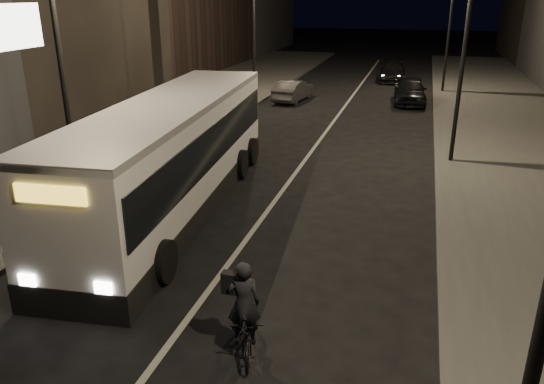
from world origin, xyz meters
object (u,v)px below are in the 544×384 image
Objects in this scene: car_near at (410,90)px; streetlight_left_far at (258,9)px; streetlight_left_near at (64,30)px; car_far at (393,72)px; cyclist_on_bicycle at (247,323)px; city_bus at (173,151)px; streetlight_right_far at (447,8)px; streetlight_right_mid at (460,21)px; car_mid at (293,90)px.

streetlight_left_far is at bearing -171.80° from car_near.
streetlight_left_near is 29.56m from car_far.
city_bus is at bearing 106.99° from cyclist_on_bicycle.
streetlight_left_near reaches higher than car_near.
car_near is (-1.73, -4.13, -4.58)m from streetlight_right_far.
streetlight_left_near is (-10.66, -24.00, 0.00)m from streetlight_right_far.
streetlight_right_far is 0.64× the size of city_bus.
streetlight_right_mid is 2.07× the size of car_mid.
car_far is at bearing 74.81° from city_bus.
streetlight_left_near is 4.44m from city_bus.
car_mid is 10.94m from car_far.
car_far is at bearing 75.32° from streetlight_left_near.
streetlight_right_far is at bearing 29.36° from streetlight_left_far.
streetlight_right_far reaches higher than city_bus.
streetlight_left_far is at bearing -150.64° from streetlight_right_far.
streetlight_left_far is (-10.66, 10.00, 0.00)m from streetlight_right_mid.
streetlight_left_far is at bearing 26.84° from car_mid.
streetlight_right_far is (0.00, 16.00, 0.00)m from streetlight_right_mid.
car_far is at bearing 99.17° from streetlight_right_mid.
streetlight_right_mid is 1.00× the size of streetlight_left_far.
cyclist_on_bicycle is at bearing -106.08° from streetlight_right_mid.
car_mid is (-6.93, -1.15, -0.13)m from car_near.
streetlight_right_mid reaches higher than city_bus.
cyclist_on_bicycle is (-3.80, -29.19, -4.70)m from streetlight_right_far.
streetlight_left_far is 5.17m from car_mid.
streetlight_right_far is 24.65m from city_bus.
car_far is (-3.27, 20.24, -4.68)m from streetlight_right_mid.
streetlight_right_far is 1.00× the size of streetlight_left_near.
streetlight_right_far is 11.19m from car_mid.
car_near is at bearing 98.30° from streetlight_right_mid.
streetlight_right_mid reaches higher than car_far.
streetlight_right_mid is at bearing 55.77° from cyclist_on_bicycle.
city_bus is 19.96m from car_near.
streetlight_left_far is 13.47m from car_far.
streetlight_right_mid is 1.00× the size of streetlight_left_near.
streetlight_right_mid reaches higher than car_near.
car_mid is at bearing -148.63° from streetlight_right_far.
streetlight_left_near reaches higher than car_mid.
streetlight_left_near reaches higher than cyclist_on_bicycle.
streetlight_right_mid is at bearing 136.02° from car_mid.
streetlight_left_near reaches higher than car_far.
streetlight_right_far reaches higher than car_near.
streetlight_right_far is at bearing 63.59° from car_near.
streetlight_left_near is 2.07× the size of car_mid.
car_far is at bearing 70.94° from cyclist_on_bicycle.
streetlight_right_far is 7.11m from car_far.
city_bus is (-8.17, -6.99, -3.53)m from streetlight_right_mid.
city_bus is 6.35× the size of cyclist_on_bicycle.
cyclist_on_bicycle is (6.86, -5.19, -4.70)m from streetlight_left_near.
car_far is (-1.54, 8.37, -0.10)m from car_near.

